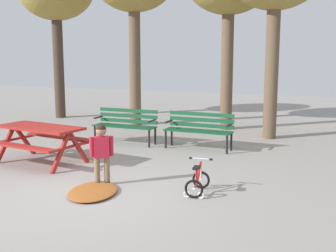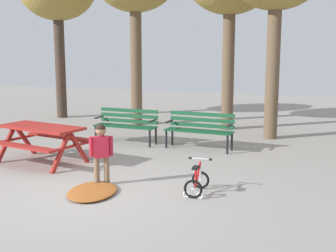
{
  "view_description": "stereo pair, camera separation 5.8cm",
  "coord_description": "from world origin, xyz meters",
  "px_view_note": "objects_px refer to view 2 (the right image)",
  "views": [
    {
      "loc": [
        3.75,
        -5.69,
        2.24
      ],
      "look_at": [
        0.68,
        1.96,
        0.85
      ],
      "focal_mm": 46.57,
      "sensor_mm": 36.0,
      "label": 1
    },
    {
      "loc": [
        3.8,
        -5.66,
        2.24
      ],
      "look_at": [
        0.68,
        1.96,
        0.85
      ],
      "focal_mm": 46.57,
      "sensor_mm": 36.0,
      "label": 2
    }
  ],
  "objects_px": {
    "kids_bicycle": "(197,181)",
    "park_bench_left": "(200,127)",
    "park_bench_far_left": "(127,123)",
    "child_standing": "(101,149)",
    "picnic_table": "(41,134)"
  },
  "relations": [
    {
      "from": "kids_bicycle",
      "to": "park_bench_left",
      "type": "bearing_deg",
      "value": 107.43
    },
    {
      "from": "park_bench_far_left",
      "to": "child_standing",
      "type": "bearing_deg",
      "value": -69.35
    },
    {
      "from": "picnic_table",
      "to": "park_bench_left",
      "type": "relative_size",
      "value": 1.23
    },
    {
      "from": "child_standing",
      "to": "kids_bicycle",
      "type": "height_order",
      "value": "child_standing"
    },
    {
      "from": "picnic_table",
      "to": "child_standing",
      "type": "xyz_separation_m",
      "value": [
        1.93,
        -0.86,
        0.03
      ]
    },
    {
      "from": "picnic_table",
      "to": "park_bench_left",
      "type": "bearing_deg",
      "value": 43.78
    },
    {
      "from": "picnic_table",
      "to": "park_bench_far_left",
      "type": "distance_m",
      "value": 2.53
    },
    {
      "from": "park_bench_left",
      "to": "kids_bicycle",
      "type": "distance_m",
      "value": 3.33
    },
    {
      "from": "park_bench_far_left",
      "to": "kids_bicycle",
      "type": "relative_size",
      "value": 2.74
    },
    {
      "from": "child_standing",
      "to": "kids_bicycle",
      "type": "bearing_deg",
      "value": 5.99
    },
    {
      "from": "child_standing",
      "to": "kids_bicycle",
      "type": "xyz_separation_m",
      "value": [
        1.66,
        0.17,
        -0.42
      ]
    },
    {
      "from": "picnic_table",
      "to": "park_bench_far_left",
      "type": "bearing_deg",
      "value": 74.19
    },
    {
      "from": "child_standing",
      "to": "park_bench_left",
      "type": "bearing_deg",
      "value": 78.78
    },
    {
      "from": "park_bench_far_left",
      "to": "picnic_table",
      "type": "bearing_deg",
      "value": -105.81
    },
    {
      "from": "park_bench_left",
      "to": "kids_bicycle",
      "type": "relative_size",
      "value": 2.76
    }
  ]
}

